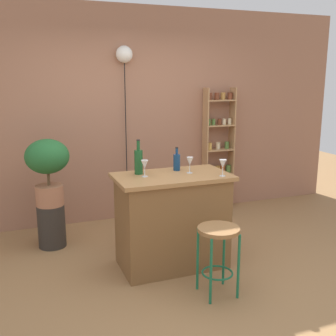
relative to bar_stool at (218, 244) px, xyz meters
The scene contains 13 objects.
ground 0.63m from the bar_stool, 113.34° to the left, with size 12.00×12.00×0.00m, color olive.
back_wall 2.52m from the bar_stool, 94.05° to the left, with size 6.40×0.10×2.80m, color #9E6B51.
kitchen_counter 0.70m from the bar_stool, 103.60° to the left, with size 1.14×0.64×0.96m.
bar_stool is the anchor object (origin of this frame).
spice_shelf 2.49m from the bar_stool, 62.55° to the left, with size 0.44×0.18×1.75m.
plant_stool 2.07m from the bar_stool, 128.40° to the left, with size 0.31×0.31×0.49m, color #2D2823.
potted_plant 2.11m from the bar_stool, 128.40° to the left, with size 0.48×0.43×0.75m.
bottle_sauce_amber 1.14m from the bar_stool, 119.07° to the left, with size 0.08×0.08×0.35m.
bottle_spirits_clear 1.03m from the bar_stool, 93.43° to the left, with size 0.07×0.07×0.24m.
wine_glass_left 0.92m from the bar_stool, 87.87° to the left, with size 0.07×0.07×0.16m.
wine_glass_center 0.81m from the bar_stool, 59.32° to the left, with size 0.07×0.07×0.16m.
wine_glass_right 1.03m from the bar_stool, 122.07° to the left, with size 0.07×0.07×0.16m.
pendant_globe_light 2.79m from the bar_stool, 95.56° to the left, with size 0.21×0.21×2.28m.
Camera 1 is at (-1.43, -3.35, 1.91)m, focal length 43.76 mm.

